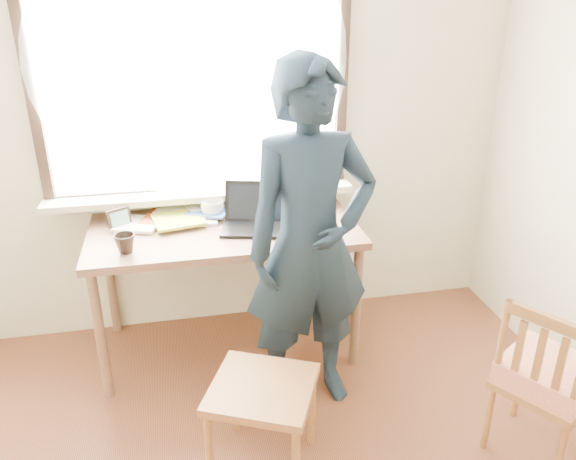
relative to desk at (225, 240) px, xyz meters
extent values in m
cube|color=beige|center=(0.10, 0.37, 0.56)|extent=(3.50, 0.02, 2.60)
cube|color=white|center=(-0.10, 0.36, 0.86)|extent=(1.70, 0.01, 1.30)
cube|color=black|center=(-0.10, 0.34, 0.18)|extent=(1.82, 0.06, 0.06)
cube|color=black|center=(-0.98, 0.34, 0.86)|extent=(0.06, 0.06, 1.30)
cube|color=black|center=(0.78, 0.34, 0.86)|extent=(0.06, 0.06, 1.30)
cube|color=beige|center=(-0.10, 0.27, 0.19)|extent=(1.85, 0.20, 0.04)
cube|color=white|center=(-0.10, 0.28, 0.96)|extent=(1.95, 0.02, 1.65)
cube|color=brown|center=(0.00, 0.00, 0.06)|extent=(1.53, 0.77, 0.04)
cylinder|color=brown|center=(-0.71, -0.33, -0.35)|extent=(0.05, 0.05, 0.78)
cylinder|color=brown|center=(-0.71, 0.33, -0.35)|extent=(0.05, 0.05, 0.78)
cylinder|color=brown|center=(0.71, -0.33, -0.35)|extent=(0.05, 0.05, 0.78)
cylinder|color=brown|center=(0.71, 0.33, -0.35)|extent=(0.05, 0.05, 0.78)
cube|color=black|center=(0.16, -0.08, 0.09)|extent=(0.41, 0.34, 0.02)
cube|color=black|center=(0.19, 0.04, 0.21)|extent=(0.36, 0.16, 0.24)
cube|color=black|center=(0.19, 0.04, 0.21)|extent=(0.32, 0.13, 0.19)
cube|color=black|center=(0.16, -0.09, 0.10)|extent=(0.34, 0.22, 0.00)
imported|color=white|center=(-0.05, 0.16, 0.14)|extent=(0.17, 0.17, 0.11)
imported|color=black|center=(-0.53, -0.22, 0.14)|extent=(0.15, 0.15, 0.10)
ellipsoid|color=black|center=(0.42, -0.10, 0.10)|extent=(0.08, 0.06, 0.03)
cube|color=white|center=(-0.14, 0.14, 0.09)|extent=(0.24, 0.27, 0.02)
cube|color=white|center=(-0.44, 0.27, 0.09)|extent=(0.26, 0.23, 0.01)
cube|color=#B74B21|center=(-0.15, 0.26, 0.10)|extent=(0.33, 0.29, 0.01)
cube|color=#31579F|center=(-0.29, 0.25, 0.10)|extent=(0.39, 0.38, 0.00)
cube|color=#B74B21|center=(-0.11, 0.30, 0.11)|extent=(0.25, 0.30, 0.01)
cube|color=white|center=(-0.33, 0.10, 0.12)|extent=(0.28, 0.32, 0.02)
cube|color=white|center=(-0.64, 0.16, 0.11)|extent=(0.30, 0.35, 0.01)
cube|color=#D1DE34|center=(-0.11, 0.21, 0.12)|extent=(0.40, 0.40, 0.01)
cube|color=white|center=(-0.33, 0.15, 0.12)|extent=(0.23, 0.30, 0.01)
imported|color=white|center=(-0.35, 0.26, 0.10)|extent=(0.25, 0.31, 0.03)
imported|color=white|center=(0.42, 0.29, 0.09)|extent=(0.18, 0.24, 0.02)
cube|color=black|center=(-0.58, 0.10, 0.14)|extent=(0.13, 0.09, 0.11)
cube|color=#4A7E38|center=(-0.58, 0.10, 0.14)|extent=(0.09, 0.06, 0.08)
cube|color=#9C6233|center=(0.05, -0.98, -0.29)|extent=(0.59, 0.58, 0.04)
cylinder|color=#9C6233|center=(-0.20, -1.07, -0.52)|extent=(0.04, 0.04, 0.42)
cylinder|color=#9C6233|center=(-0.05, -0.73, -0.52)|extent=(0.04, 0.04, 0.42)
cylinder|color=#9C6233|center=(0.31, -0.90, -0.52)|extent=(0.04, 0.04, 0.42)
cube|color=#9C6233|center=(1.36, -1.16, -0.35)|extent=(0.53, 0.53, 0.04)
cylinder|color=#9C6233|center=(1.32, -1.39, -0.55)|extent=(0.03, 0.03, 0.37)
cylinder|color=#9C6233|center=(1.41, -0.93, -0.55)|extent=(0.03, 0.03, 0.37)
cylinder|color=#9C6233|center=(1.14, -1.11, -0.55)|extent=(0.03, 0.03, 0.37)
cylinder|color=#9C6233|center=(1.13, -1.11, -0.11)|extent=(0.03, 0.03, 0.45)
cube|color=#9C6233|center=(1.22, -1.25, 0.08)|extent=(0.22, 0.32, 0.05)
cube|color=#9C6233|center=(1.27, -1.33, -0.14)|extent=(0.03, 0.04, 0.36)
cube|color=#9C6233|center=(1.22, -1.25, -0.14)|extent=(0.03, 0.04, 0.36)
cube|color=#9C6233|center=(1.17, -1.18, -0.14)|extent=(0.03, 0.04, 0.36)
cube|color=red|center=(1.36, -1.16, -0.28)|extent=(0.52, 0.52, 0.12)
imported|color=black|center=(0.38, -0.53, 0.18)|extent=(0.72, 0.51, 1.84)
camera|label=1|loc=(-0.25, -2.97, 1.38)|focal=35.00mm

